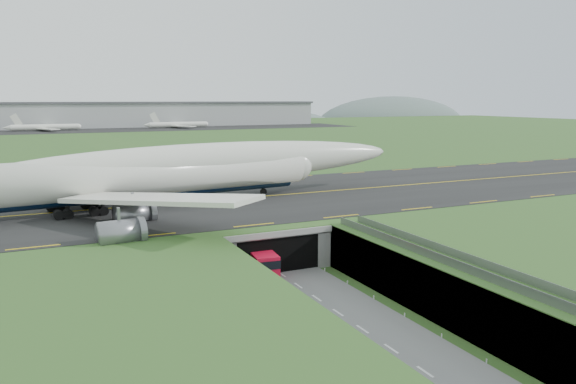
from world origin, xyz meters
TOP-DOWN VIEW (x-y plane):
  - ground at (0.00, 0.00)m, footprint 900.00×900.00m
  - airfield_deck at (0.00, 0.00)m, footprint 800.00×800.00m
  - trench_road at (0.00, -7.50)m, footprint 12.00×75.00m
  - taxiway at (0.00, 33.00)m, footprint 800.00×44.00m
  - tunnel_portal at (0.00, 16.71)m, footprint 17.00×22.30m
  - guideway at (11.00, -19.11)m, footprint 3.00×53.00m
  - jumbo_jet at (-11.60, 32.30)m, footprint 96.81×61.57m
  - shuttle_tram at (-2.48, 8.54)m, footprint 4.12×8.69m
  - cargo_terminal at (-0.21, 299.41)m, footprint 320.00×67.00m
  - distant_hills at (64.38, 430.00)m, footprint 700.00×91.00m

SIDE VIEW (x-z plane):
  - distant_hills at x=64.38m, z-range -34.00..26.00m
  - ground at x=0.00m, z-range 0.00..0.00m
  - trench_road at x=0.00m, z-range 0.00..0.20m
  - shuttle_tram at x=-2.48m, z-range 0.16..3.55m
  - airfield_deck at x=0.00m, z-range 0.00..6.00m
  - tunnel_portal at x=0.00m, z-range 0.33..6.33m
  - guideway at x=11.00m, z-range 1.80..8.85m
  - taxiway at x=0.00m, z-range 6.00..6.18m
  - jumbo_jet at x=-11.60m, z-range 1.27..21.76m
  - cargo_terminal at x=-0.21m, z-range 6.16..21.76m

